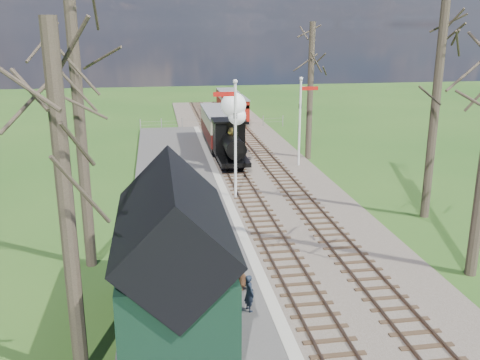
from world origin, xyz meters
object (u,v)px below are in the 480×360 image
(sign_board, at_px, (227,278))
(bench, at_px, (238,274))
(station_shed, at_px, (174,260))
(locomotive, at_px, (231,134))
(semaphore_far, at_px, (301,115))
(person, at_px, (249,293))
(red_carriage_a, at_px, (236,109))
(red_carriage_b, at_px, (228,101))
(semaphore_near, at_px, (234,131))
(coach, at_px, (220,126))

(sign_board, bearing_deg, bench, 55.36)
(station_shed, relative_size, locomotive, 1.31)
(semaphore_far, height_order, sign_board, semaphore_far)
(bench, xyz_separation_m, person, (0.05, -1.85, 0.26))
(red_carriage_a, xyz_separation_m, red_carriage_b, (0.00, 5.50, 0.00))
(station_shed, distance_m, semaphore_near, 12.58)
(red_carriage_a, height_order, bench, red_carriage_a)
(semaphore_near, xyz_separation_m, coach, (0.77, 12.36, -2.01))
(sign_board, distance_m, bench, 0.93)
(semaphore_far, bearing_deg, station_shed, -115.72)
(locomotive, height_order, coach, locomotive)
(coach, bearing_deg, bench, -95.33)
(locomotive, height_order, red_carriage_b, locomotive)
(sign_board, bearing_deg, locomotive, 81.33)
(red_carriage_b, distance_m, sign_board, 38.08)
(semaphore_near, bearing_deg, semaphore_far, 49.40)
(semaphore_near, relative_size, red_carriage_b, 1.34)
(coach, height_order, bench, coach)
(red_carriage_b, relative_size, bench, 3.55)
(sign_board, height_order, person, person)
(person, bearing_deg, semaphore_far, -38.49)
(sign_board, xyz_separation_m, person, (0.55, -1.11, 0.00))
(station_shed, distance_m, locomotive, 18.79)
(semaphore_near, height_order, person, semaphore_near)
(semaphore_near, distance_m, red_carriage_a, 22.11)
(semaphore_near, relative_size, person, 5.17)
(station_shed, xyz_separation_m, red_carriage_b, (6.90, 39.24, -0.89))
(semaphore_near, relative_size, semaphore_far, 1.09)
(red_carriage_a, bearing_deg, red_carriage_b, 90.00)
(person, bearing_deg, bench, -17.11)
(semaphore_far, relative_size, locomotive, 1.19)
(station_shed, height_order, red_carriage_a, station_shed)
(bench, relative_size, person, 1.08)
(sign_board, xyz_separation_m, bench, (0.51, 0.74, -0.26))
(semaphore_near, distance_m, bench, 10.31)
(red_carriage_a, bearing_deg, semaphore_near, -98.81)
(semaphore_near, distance_m, coach, 12.55)
(red_carriage_b, distance_m, person, 39.11)
(station_shed, height_order, sign_board, station_shed)
(station_shed, height_order, semaphore_near, semaphore_near)
(bench, bearing_deg, locomotive, 82.72)
(station_shed, xyz_separation_m, semaphore_near, (3.53, 12.00, 1.35))
(coach, xyz_separation_m, person, (-2.02, -23.96, -0.81))
(semaphore_far, distance_m, coach, 7.91)
(station_shed, relative_size, sign_board, 5.25)
(semaphore_near, xyz_separation_m, red_carriage_a, (3.37, 21.73, -2.25))
(bench, distance_m, person, 1.87)
(station_shed, bearing_deg, locomotive, 76.82)
(station_shed, bearing_deg, coach, 80.00)
(sign_board, bearing_deg, red_carriage_a, 80.88)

